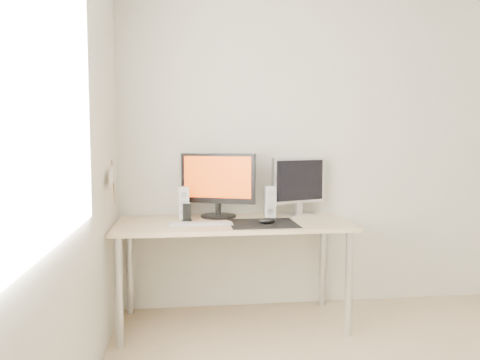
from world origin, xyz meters
TOP-DOWN VIEW (x-y plane):
  - wall_back at (0.00, 1.75)m, footprint 3.50×0.00m
  - wall_left at (-1.75, 0.00)m, footprint 0.00×3.50m
  - window_pane at (-1.74, 0.00)m, footprint 0.00×1.30m
  - mousepad at (-0.74, 1.27)m, footprint 0.45×0.40m
  - mouse at (-0.72, 1.24)m, footprint 0.12×0.07m
  - desk at (-0.93, 1.38)m, footprint 1.60×0.70m
  - main_monitor at (-1.02, 1.56)m, footprint 0.53×0.34m
  - second_monitor at (-0.41, 1.58)m, footprint 0.44×0.23m
  - speaker_left at (-1.26, 1.53)m, footprint 0.07×0.09m
  - speaker_right at (-0.64, 1.51)m, footprint 0.07×0.09m
  - keyboard at (-1.15, 1.27)m, footprint 0.42×0.12m
  - phone_dock at (-1.24, 1.40)m, footprint 0.07×0.06m
  - pennant at (-1.72, 1.24)m, footprint 0.01×0.23m

SIDE VIEW (x-z plane):
  - desk at x=-0.93m, z-range 0.29..1.02m
  - mousepad at x=-0.74m, z-range 0.73..0.73m
  - keyboard at x=-1.15m, z-range 0.73..0.75m
  - mouse at x=-0.72m, z-range 0.73..0.77m
  - phone_dock at x=-1.24m, z-range 0.71..0.83m
  - speaker_left at x=-1.26m, z-range 0.73..0.96m
  - speaker_right at x=-0.64m, z-range 0.73..0.96m
  - second_monitor at x=-0.41m, z-range 0.75..1.19m
  - main_monitor at x=-1.02m, z-range 0.75..1.22m
  - pennant at x=-1.72m, z-range 0.90..1.19m
  - wall_back at x=0.00m, z-range -0.50..3.00m
  - wall_left at x=-1.75m, z-range -0.50..3.00m
  - window_pane at x=-1.74m, z-range 0.85..2.15m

